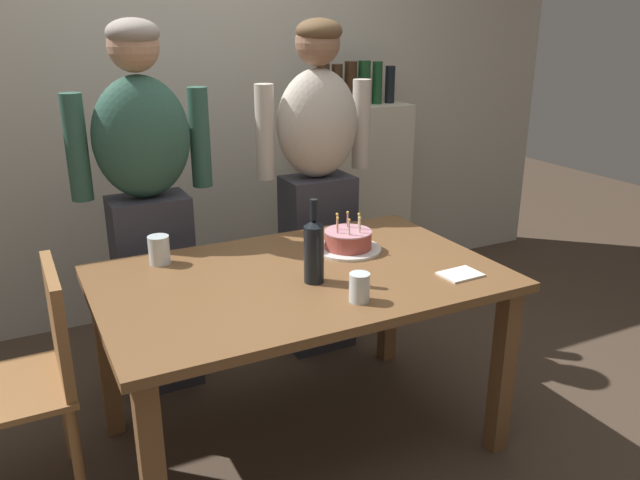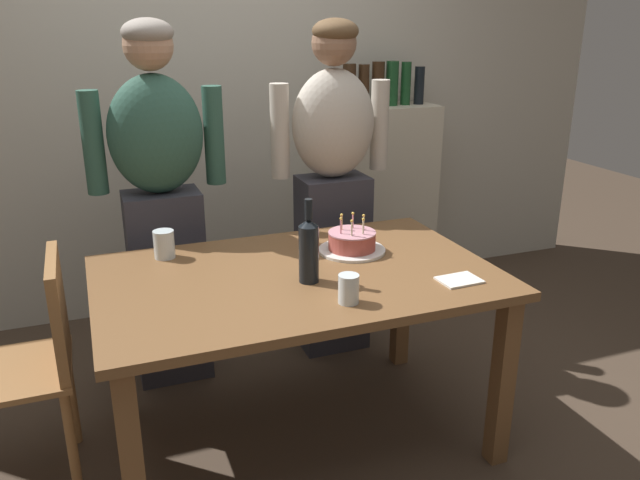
% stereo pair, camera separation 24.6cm
% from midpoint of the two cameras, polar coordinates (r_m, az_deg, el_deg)
% --- Properties ---
extents(ground_plane, '(10.00, 10.00, 0.00)m').
position_cam_midpoint_polar(ground_plane, '(2.77, 0.75, -17.36)').
color(ground_plane, '#47382B').
extents(back_wall, '(5.20, 0.10, 2.60)m').
position_cam_midpoint_polar(back_wall, '(3.72, -8.23, 13.63)').
color(back_wall, beige).
rests_on(back_wall, ground_plane).
extents(dining_table, '(1.50, 0.96, 0.74)m').
position_cam_midpoint_polar(dining_table, '(2.44, 0.81, -5.15)').
color(dining_table, brown).
rests_on(dining_table, ground_plane).
extents(birthday_cake, '(0.28, 0.28, 0.16)m').
position_cam_midpoint_polar(birthday_cake, '(2.62, 5.58, -0.28)').
color(birthday_cake, white).
rests_on(birthday_cake, dining_table).
extents(water_glass_near, '(0.07, 0.07, 0.10)m').
position_cam_midpoint_polar(water_glass_near, '(2.15, 5.88, -4.47)').
color(water_glass_near, silver).
rests_on(water_glass_near, dining_table).
extents(water_glass_far, '(0.08, 0.08, 0.11)m').
position_cam_midpoint_polar(water_glass_far, '(2.59, -11.26, -0.43)').
color(water_glass_far, silver).
rests_on(water_glass_far, dining_table).
extents(wine_bottle, '(0.07, 0.07, 0.31)m').
position_cam_midpoint_polar(wine_bottle, '(2.28, 2.06, -0.88)').
color(wine_bottle, black).
rests_on(wine_bottle, dining_table).
extents(napkin_stack, '(0.16, 0.12, 0.01)m').
position_cam_midpoint_polar(napkin_stack, '(2.41, 15.32, -3.56)').
color(napkin_stack, white).
rests_on(napkin_stack, dining_table).
extents(person_man_bearded, '(0.61, 0.27, 1.66)m').
position_cam_midpoint_polar(person_man_bearded, '(2.91, -11.76, 3.31)').
color(person_man_bearded, '#33333D').
rests_on(person_man_bearded, ground_plane).
extents(person_woman_cardigan, '(0.61, 0.27, 1.66)m').
position_cam_midpoint_polar(person_woman_cardigan, '(3.14, 3.43, 4.85)').
color(person_woman_cardigan, '#33333D').
rests_on(person_woman_cardigan, ground_plane).
extents(dining_chair, '(0.42, 0.42, 0.87)m').
position_cam_midpoint_polar(dining_chair, '(2.47, -21.72, -9.66)').
color(dining_chair, olive).
rests_on(dining_chair, ground_plane).
extents(shelf_cabinet, '(0.65, 0.30, 1.42)m').
position_cam_midpoint_polar(shelf_cabinet, '(4.00, 7.29, 3.89)').
color(shelf_cabinet, beige).
rests_on(shelf_cabinet, ground_plane).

